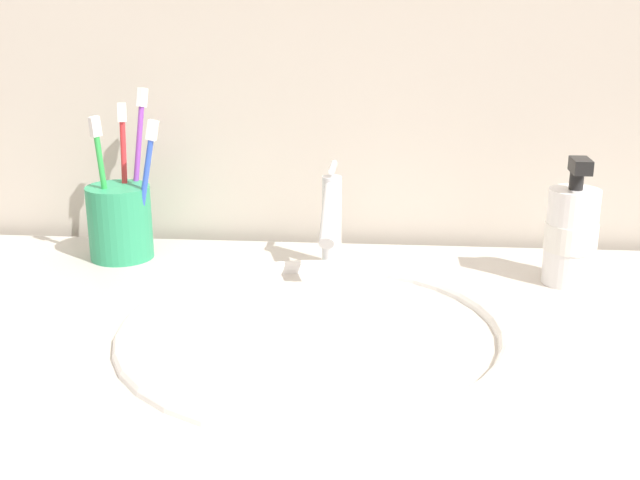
{
  "coord_description": "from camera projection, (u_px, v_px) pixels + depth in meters",
  "views": [
    {
      "loc": [
        0.09,
        -0.73,
        1.24
      ],
      "look_at": [
        0.03,
        0.03,
        1.0
      ],
      "focal_mm": 44.43,
      "sensor_mm": 36.0,
      "label": 1
    }
  ],
  "objects": [
    {
      "name": "tiled_wall_back",
      "position": [
        315.0,
        25.0,
        1.03
      ],
      "size": [
        2.31,
        0.04,
        2.4
      ],
      "primitive_type": "cube",
      "color": "beige",
      "rests_on": "ground"
    },
    {
      "name": "sink_basin",
      "position": [
        318.0,
        370.0,
        0.8
      ],
      "size": [
        0.4,
        0.4,
        0.11
      ],
      "color": "white",
      "rests_on": "vanity_counter"
    },
    {
      "name": "faucet",
      "position": [
        331.0,
        217.0,
        0.96
      ],
      "size": [
        0.02,
        0.14,
        0.13
      ],
      "color": "silver",
      "rests_on": "sink_basin"
    },
    {
      "name": "toothbrush_cup",
      "position": [
        120.0,
        222.0,
        1.01
      ],
      "size": [
        0.08,
        0.08,
        0.09
      ],
      "primitive_type": "cylinder",
      "color": "#2D9966",
      "rests_on": "vanity_counter"
    },
    {
      "name": "toothbrush_red",
      "position": [
        124.0,
        168.0,
        1.01
      ],
      "size": [
        0.01,
        0.03,
        0.19
      ],
      "color": "red",
      "rests_on": "toothbrush_cup"
    },
    {
      "name": "toothbrush_blue",
      "position": [
        145.0,
        181.0,
        0.97
      ],
      "size": [
        0.05,
        0.01,
        0.18
      ],
      "color": "blue",
      "rests_on": "toothbrush_cup"
    },
    {
      "name": "toothbrush_green",
      "position": [
        103.0,
        178.0,
        0.98
      ],
      "size": [
        0.02,
        0.02,
        0.18
      ],
      "color": "green",
      "rests_on": "toothbrush_cup"
    },
    {
      "name": "toothbrush_purple",
      "position": [
        138.0,
        160.0,
        1.02
      ],
      "size": [
        0.03,
        0.05,
        0.21
      ],
      "color": "purple",
      "rests_on": "toothbrush_cup"
    },
    {
      "name": "soap_dispenser",
      "position": [
        571.0,
        235.0,
        0.91
      ],
      "size": [
        0.06,
        0.06,
        0.15
      ],
      "color": "white",
      "rests_on": "vanity_counter"
    }
  ]
}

